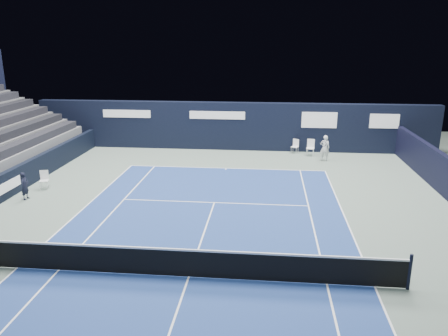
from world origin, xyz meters
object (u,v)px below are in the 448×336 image
Objects in this scene: line_judge_chair at (44,178)px; tennis_player at (325,148)px; folding_chair_back_a at (295,145)px; folding_chair_back_b at (311,146)px; tennis_net at (188,262)px.

tennis_player reaches higher than line_judge_chair.
line_judge_chair is at bearing -121.69° from folding_chair_back_a.
tennis_player is at bearing 11.02° from line_judge_chair.
line_judge_chair is at bearing -139.13° from folding_chair_back_b.
line_judge_chair is 11.31m from tennis_net.
folding_chair_back_a is 2.37m from tennis_player.
line_judge_chair is 0.07× the size of tennis_net.
tennis_player is at bearing -47.32° from folding_chair_back_b.
folding_chair_back_a is at bearing 75.66° from tennis_net.
folding_chair_back_a is at bearing 160.22° from folding_chair_back_b.
line_judge_chair is at bearing 138.20° from tennis_net.
folding_chair_back_a is 16.37m from tennis_net.
line_judge_chair is 0.58× the size of tennis_player.
tennis_net reaches higher than folding_chair_back_a.
folding_chair_back_b is 1.15× the size of line_judge_chair.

